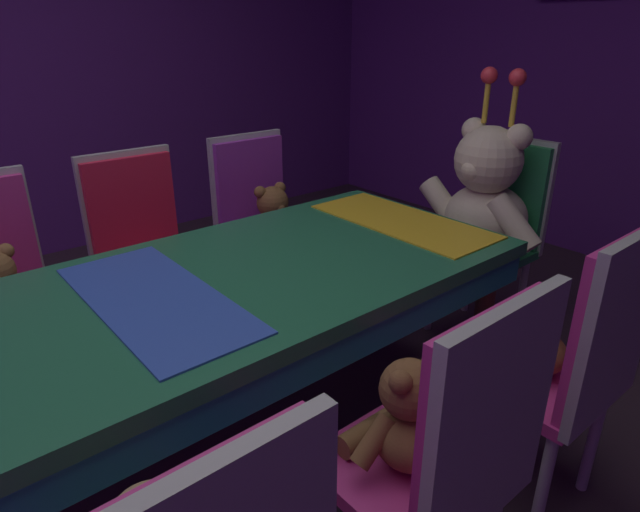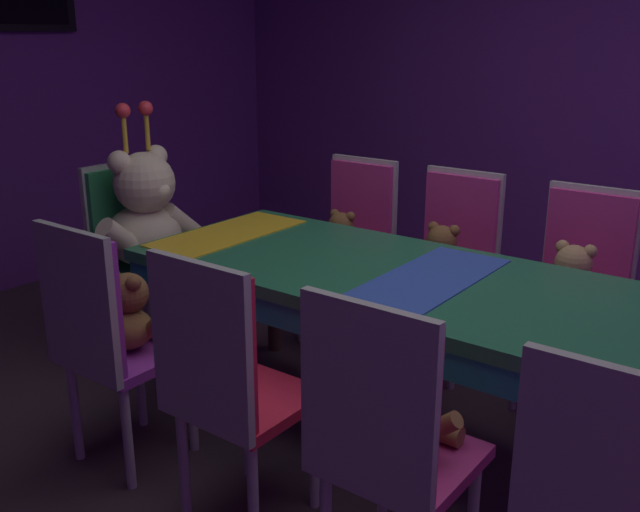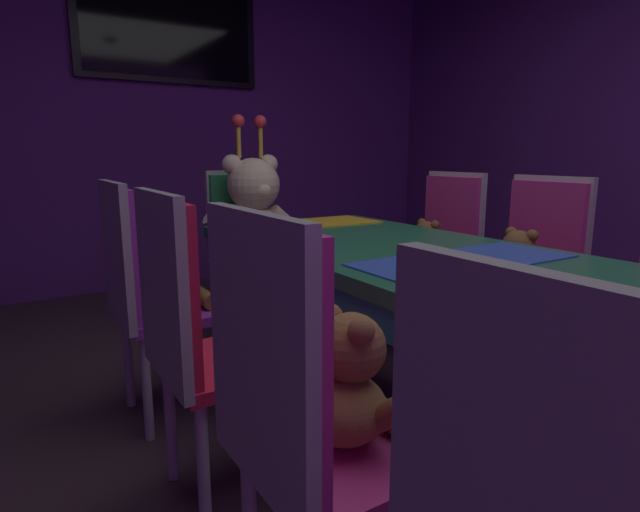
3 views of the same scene
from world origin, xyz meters
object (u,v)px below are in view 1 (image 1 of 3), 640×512
Objects in this scene: teddy_right_3 at (534,338)px; banquet_table at (158,325)px; teddy_left_3 at (274,221)px; throne_chair at (499,218)px; chair_left_3 at (257,213)px; teddy_right_2 at (406,418)px; chair_right_2 at (455,448)px; king_teddy_bear at (483,198)px; chair_left_2 at (141,241)px; chair_right_3 at (581,352)px.

banquet_table is at bearing 52.67° from teddy_right_3.
teddy_left_3 is 0.34× the size of throne_chair.
chair_left_3 is at bearing 132.67° from banquet_table.
throne_chair reaches higher than teddy_left_3.
banquet_table is 7.88× the size of teddy_right_2.
banquet_table is 2.51× the size of chair_right_2.
banquet_table is 0.76m from teddy_right_2.
chair_right_2 is 1.69m from throne_chair.
chair_left_3 reaches higher than teddy_right_2.
chair_left_2 is at bearing -32.15° from king_teddy_bear.
teddy_left_3 reaches higher than teddy_right_2.
teddy_left_3 is 1.11m from throne_chair.
chair_left_2 is at bearing 21.95° from teddy_right_3.
throne_chair is (-0.69, 0.88, 0.02)m from teddy_right_3.
throne_chair is at bearing 51.79° from teddy_left_3.
chair_left_2 reaches higher than teddy_right_2.
teddy_right_2 is 0.32× the size of throne_chair.
teddy_right_3 is at bearing 38.29° from throne_chair.
king_teddy_bear is (0.69, 0.71, 0.14)m from teddy_left_3.
chair_right_2 reaches higher than banquet_table.
throne_chair is (-0.83, 1.47, 0.00)m from chair_right_2.
chair_left_2 and throne_chair have the same top height.
chair_left_3 is 1.77m from chair_right_2.
throne_chair reaches higher than teddy_right_2.
chair_right_3 is at bearing 0.01° from chair_left_3.
king_teddy_bear reaches higher than teddy_left_3.
king_teddy_bear is (-0.83, 1.30, 0.13)m from chair_right_2.
teddy_left_3 is (-0.69, 0.91, -0.06)m from banquet_table.
chair_right_2 is (1.67, 0.02, 0.00)m from chair_left_2.
chair_left_3 is 1.10m from king_teddy_bear.
chair_left_3 is 1.67m from chair_right_3.
teddy_right_2 is 0.61m from chair_right_3.
chair_right_2 is at bearing 103.64° from teddy_right_3.
banquet_table is 0.89m from chair_right_2.
chair_left_2 is at bearing 160.57° from banquet_table.
king_teddy_bear is (0.00, -0.17, 0.13)m from throne_chair.
throne_chair is at bearing -60.38° from chair_right_2.
chair_left_3 reaches higher than teddy_left_3.
banquet_table is 1.78m from throne_chair.
chair_right_2 is at bearing 32.68° from king_teddy_bear.
chair_right_2 is 3.13× the size of teddy_right_2.
teddy_left_3 is at bearing 0.00° from chair_left_3.
chair_left_2 is at bearing 20.22° from chair_right_3.
chair_left_3 reaches higher than teddy_right_3.
teddy_left_3 is at bearing 0.01° from teddy_right_3.
chair_left_2 is at bearing 0.69° from chair_right_2.
teddy_right_3 is at bearing 44.29° from king_teddy_bear.
banquet_table is at bearing -0.00° from king_teddy_bear.
throne_chair is at bearing -64.82° from teddy_right_2.
banquet_table is at bearing -0.00° from throne_chair.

